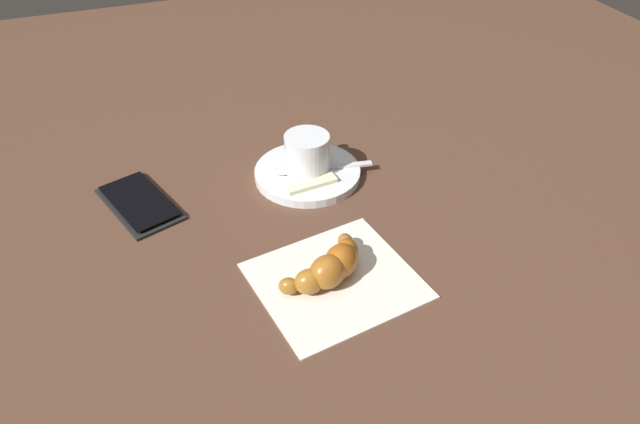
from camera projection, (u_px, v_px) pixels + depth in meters
ground_plane at (318, 225)px, 0.74m from camera, size 1.80×1.80×0.00m
saucer at (307, 173)px, 0.82m from camera, size 0.15×0.15×0.01m
espresso_cup at (307, 152)px, 0.80m from camera, size 0.08×0.07×0.05m
teaspoon at (307, 169)px, 0.81m from camera, size 0.04×0.14×0.01m
sugar_packet at (311, 184)px, 0.79m from camera, size 0.03×0.07×0.01m
napkin at (336, 280)px, 0.66m from camera, size 0.18×0.19×0.00m
croissant at (331, 266)px, 0.65m from camera, size 0.08×0.11×0.04m
cell_phone at (139, 203)px, 0.77m from camera, size 0.15×0.11×0.01m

